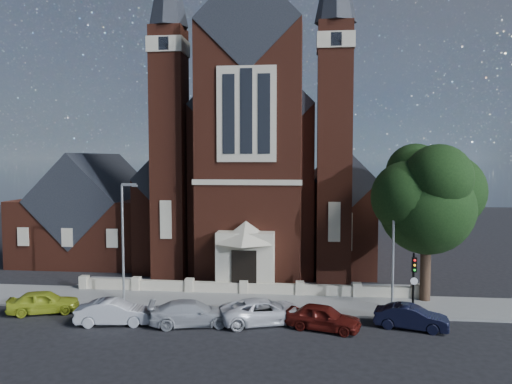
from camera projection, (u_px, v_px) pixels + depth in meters
ground at (257, 268)px, 44.26m from camera, size 120.00×120.00×0.00m
pavement_strip at (240, 302)px, 33.85m from camera, size 60.00×5.00×0.12m
forecourt_paving at (248, 287)px, 37.82m from camera, size 26.00×3.00×0.14m
forecourt_wall at (244, 294)px, 35.83m from camera, size 24.00×0.40×0.90m
church at (265, 174)px, 51.59m from camera, size 20.01×34.90×29.20m
parish_hall at (97, 217)px, 48.66m from camera, size 12.00×12.20×10.24m
street_tree at (430, 201)px, 33.24m from camera, size 6.40×6.60×10.70m
street_lamp_left at (124, 234)px, 33.88m from camera, size 1.16×0.22×8.09m
street_lamp_right at (395, 239)px, 31.97m from camera, size 1.16×0.22×8.09m
traffic_signal at (414, 276)px, 30.45m from camera, size 0.28×0.42×4.00m
car_lime_van at (44, 302)px, 31.44m from camera, size 4.59×2.98×1.45m
car_silver_a at (114, 312)px, 29.34m from camera, size 4.58×2.20×1.45m
car_silver_b at (192, 313)px, 29.17m from camera, size 5.29×3.07×1.44m
car_white_suv at (264, 311)px, 29.52m from camera, size 5.74×4.02×1.45m
car_dark_red at (323, 317)px, 28.41m from camera, size 4.57×2.88×1.45m
car_navy at (411, 317)px, 28.54m from camera, size 4.35×2.45×1.36m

